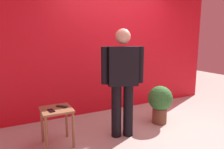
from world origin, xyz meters
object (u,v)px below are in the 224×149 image
(standing_person, at_px, (123,78))
(potted_plant, at_px, (160,101))
(side_table, at_px, (57,116))
(tv_remote, at_px, (62,106))
(cell_phone, at_px, (51,111))

(standing_person, xyz_separation_m, potted_plant, (0.85, 0.13, -0.53))
(side_table, xyz_separation_m, potted_plant, (1.83, -0.04, -0.03))
(standing_person, distance_m, potted_plant, 1.01)
(side_table, height_order, tv_remote, tv_remote)
(cell_phone, relative_size, tv_remote, 0.85)
(cell_phone, height_order, tv_remote, tv_remote)
(standing_person, relative_size, potted_plant, 2.43)
(cell_phone, relative_size, potted_plant, 0.21)
(cell_phone, xyz_separation_m, tv_remote, (0.17, 0.09, 0.01))
(standing_person, height_order, potted_plant, standing_person)
(tv_remote, bearing_deg, cell_phone, 166.64)
(cell_phone, bearing_deg, potted_plant, -8.06)
(cell_phone, bearing_deg, tv_remote, 19.80)
(standing_person, height_order, cell_phone, standing_person)
(standing_person, distance_m, cell_phone, 1.13)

